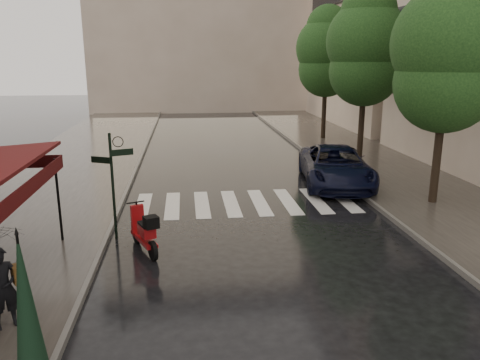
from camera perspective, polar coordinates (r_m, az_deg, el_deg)
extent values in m
plane|color=black|center=(11.33, -10.72, -12.34)|extent=(120.00, 120.00, 0.00)
cube|color=#38332D|center=(23.28, -19.92, 1.25)|extent=(6.00, 60.00, 0.12)
cube|color=#38332D|center=(24.51, 15.92, 2.20)|extent=(5.50, 60.00, 0.12)
cube|color=#595651|center=(22.77, -12.43, 1.54)|extent=(0.12, 60.00, 0.16)
cube|color=#595651|center=(23.58, 9.62, 2.13)|extent=(0.12, 60.00, 0.16)
cube|color=silver|center=(16.94, -11.78, -3.16)|extent=(0.50, 3.20, 0.01)
cube|color=silver|center=(16.88, -8.23, -3.07)|extent=(0.50, 3.20, 0.01)
cube|color=silver|center=(16.88, -4.66, -2.96)|extent=(0.50, 3.20, 0.01)
cube|color=silver|center=(16.94, -1.10, -2.85)|extent=(0.50, 3.20, 0.01)
cube|color=silver|center=(17.07, 2.41, -2.72)|extent=(0.50, 3.20, 0.01)
cube|color=silver|center=(17.26, 5.86, -2.59)|extent=(0.50, 3.20, 0.01)
cube|color=silver|center=(17.52, 9.21, -2.45)|extent=(0.50, 3.20, 0.01)
cube|color=silver|center=(17.83, 12.47, -2.31)|extent=(0.50, 3.20, 0.01)
cube|color=#4E0F0B|center=(10.54, -25.32, -1.88)|extent=(0.04, 7.00, 0.35)
cylinder|color=black|center=(13.84, -21.24, -2.31)|extent=(0.07, 0.07, 2.35)
cylinder|color=black|center=(13.72, -15.22, -0.86)|extent=(0.08, 0.08, 3.10)
cube|color=black|center=(13.45, -14.24, 3.29)|extent=(0.62, 0.26, 0.18)
cube|color=black|center=(13.58, -16.62, 2.37)|extent=(0.56, 0.29, 0.18)
cube|color=tan|center=(39.54, 17.69, 20.00)|extent=(8.00, 16.00, 18.50)
cube|color=tan|center=(48.38, -4.45, 20.39)|extent=(22.00, 6.00, 20.00)
cylinder|color=black|center=(17.65, 23.05, 4.19)|extent=(0.28, 0.28, 4.26)
sphere|color=black|center=(17.44, 23.72, 10.82)|extent=(3.40, 3.40, 3.40)
sphere|color=black|center=(17.43, 24.17, 15.05)|extent=(3.80, 3.80, 3.80)
sphere|color=black|center=(17.51, 24.60, 19.01)|extent=(2.60, 2.60, 2.60)
cylinder|color=black|center=(23.86, 14.63, 7.58)|extent=(0.28, 0.28, 4.48)
sphere|color=black|center=(23.71, 14.97, 12.76)|extent=(3.40, 3.40, 3.40)
sphere|color=black|center=(23.72, 15.19, 16.04)|extent=(3.80, 3.80, 3.80)
sphere|color=black|center=(23.80, 15.41, 19.11)|extent=(2.60, 2.60, 2.60)
cylinder|color=black|center=(30.52, 10.24, 9.15)|extent=(0.28, 0.28, 4.37)
sphere|color=black|center=(30.40, 10.42, 13.10)|extent=(3.40, 3.40, 3.40)
sphere|color=black|center=(30.40, 10.54, 15.59)|extent=(3.80, 3.80, 3.80)
sphere|color=black|center=(30.45, 10.65, 17.94)|extent=(2.60, 2.60, 2.60)
imported|color=black|center=(10.02, -26.92, -11.64)|extent=(0.70, 0.64, 1.60)
cube|color=#543516|center=(9.98, -25.64, -10.33)|extent=(0.27, 0.32, 0.34)
cylinder|color=black|center=(12.45, -10.56, -8.46)|extent=(0.31, 0.52, 0.52)
cylinder|color=black|center=(13.65, -12.49, -6.45)|extent=(0.31, 0.52, 0.52)
cube|color=maroon|center=(13.04, -11.63, -7.02)|extent=(0.84, 1.42, 0.11)
cube|color=maroon|center=(12.68, -11.31, -6.05)|extent=(0.54, 0.68, 0.30)
cube|color=maroon|center=(13.33, -12.39, -4.67)|extent=(0.37, 0.26, 0.82)
cylinder|color=black|center=(13.29, -12.64, -2.67)|extent=(0.48, 0.23, 0.04)
cube|color=black|center=(12.20, -10.78, -5.06)|extent=(0.45, 0.44, 0.30)
imported|color=black|center=(19.68, 11.57, 1.67)|extent=(3.42, 5.97, 1.57)
cylinder|color=black|center=(8.20, -24.65, -13.85)|extent=(0.04, 0.04, 2.38)
cone|color=black|center=(8.15, -24.74, -13.11)|extent=(0.47, 0.47, 2.26)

